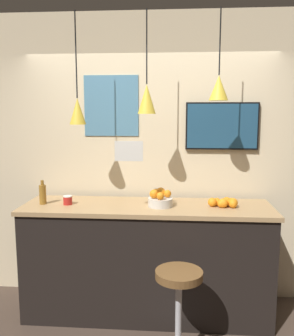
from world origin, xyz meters
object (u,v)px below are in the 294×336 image
Objects in this scene: spread_jar at (68,200)px; mounted_tv at (222,126)px; juice_bottle at (43,194)px; fruit_bowl at (160,199)px; bar_stool at (179,298)px.

spread_jar is 0.12× the size of mounted_tv.
juice_bottle is at bearing -166.08° from mounted_tv.
fruit_bowl is 0.32× the size of mounted_tv.
fruit_bowl is (-0.18, 0.64, 0.63)m from bar_stool.
fruit_bowl is 2.69× the size of spread_jar.
spread_jar reaches higher than bar_stool.
bar_stool is 1.03× the size of mounted_tv.
fruit_bowl is at bearing 105.47° from bar_stool.
mounted_tv is at bearing 35.01° from fruit_bowl.
spread_jar is at bearing -163.91° from mounted_tv.
fruit_bowl reaches higher than spread_jar.
mounted_tv is at bearing 68.58° from bar_stool.
bar_stool is 8.69× the size of spread_jar.
mounted_tv reaches higher than bar_stool.
mounted_tv is (1.45, 0.42, 0.68)m from spread_jar.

